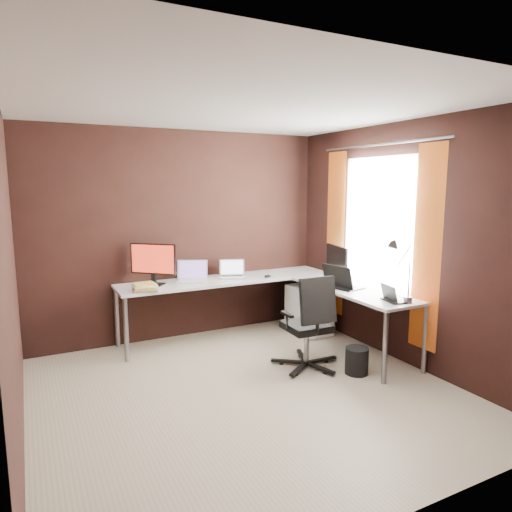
# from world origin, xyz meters

# --- Properties ---
(room) EXTENTS (3.60, 3.60, 2.50)m
(room) POSITION_xyz_m (0.34, 0.07, 1.28)
(room) COLOR #B3A88B
(room) RESTS_ON ground
(desk) EXTENTS (2.65, 2.25, 0.73)m
(desk) POSITION_xyz_m (0.84, 1.04, 0.68)
(desk) COLOR silver
(desk) RESTS_ON ground
(drawer_pedestal) EXTENTS (0.42, 0.50, 0.60)m
(drawer_pedestal) POSITION_xyz_m (1.43, 1.15, 0.30)
(drawer_pedestal) COLOR silver
(drawer_pedestal) RESTS_ON ground
(monitor_left) EXTENTS (0.42, 0.38, 0.47)m
(monitor_left) POSITION_xyz_m (-0.41, 1.57, 0.99)
(monitor_left) COLOR black
(monitor_left) RESTS_ON desk
(monitor_right) EXTENTS (0.16, 0.51, 0.42)m
(monitor_right) POSITION_xyz_m (1.56, 0.79, 0.97)
(monitor_right) COLOR black
(monitor_right) RESTS_ON desk
(laptop_white) EXTENTS (0.43, 0.38, 0.24)m
(laptop_white) POSITION_xyz_m (0.04, 1.56, 0.78)
(laptop_white) COLOR silver
(laptop_white) RESTS_ON desk
(laptop_silver) EXTENTS (0.38, 0.33, 0.21)m
(laptop_silver) POSITION_xyz_m (0.56, 1.56, 0.78)
(laptop_silver) COLOR silver
(laptop_silver) RESTS_ON desk
(laptop_black_big) EXTENTS (0.36, 0.45, 0.26)m
(laptop_black_big) POSITION_xyz_m (1.38, 0.46, 0.79)
(laptop_black_big) COLOR black
(laptop_black_big) RESTS_ON desk
(laptop_black_small) EXTENTS (0.22, 0.28, 0.17)m
(laptop_black_small) POSITION_xyz_m (1.47, -0.24, 0.77)
(laptop_black_small) COLOR black
(laptop_black_small) RESTS_ON desk
(book_stack) EXTENTS (0.29, 0.24, 0.08)m
(book_stack) POSITION_xyz_m (-0.58, 1.30, 0.77)
(book_stack) COLOR #9E7C55
(book_stack) RESTS_ON desk
(mouse_left) EXTENTS (0.09, 0.08, 0.03)m
(mouse_left) POSITION_xyz_m (-0.57, 1.30, 0.74)
(mouse_left) COLOR black
(mouse_left) RESTS_ON desk
(mouse_corner) EXTENTS (0.10, 0.07, 0.04)m
(mouse_corner) POSITION_xyz_m (0.93, 1.32, 0.75)
(mouse_corner) COLOR black
(mouse_corner) RESTS_ON desk
(desk_lamp) EXTENTS (0.19, 0.23, 0.61)m
(desk_lamp) POSITION_xyz_m (1.49, -0.29, 1.11)
(desk_lamp) COLOR slate
(desk_lamp) RESTS_ON desk
(office_chair) EXTENTS (0.55, 0.55, 0.98)m
(office_chair) POSITION_xyz_m (0.81, 0.23, 0.29)
(office_chair) COLOR black
(office_chair) RESTS_ON ground
(wastebasket) EXTENTS (0.24, 0.24, 0.27)m
(wastebasket) POSITION_xyz_m (1.16, -0.11, 0.13)
(wastebasket) COLOR black
(wastebasket) RESTS_ON ground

